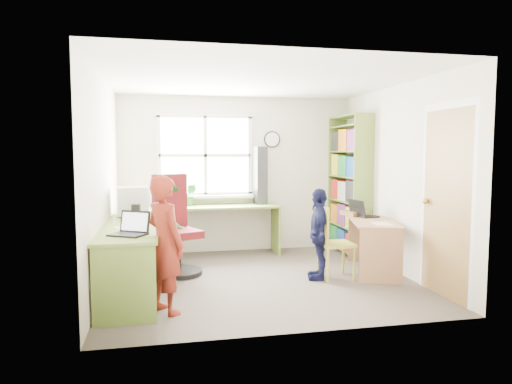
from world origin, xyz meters
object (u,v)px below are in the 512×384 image
laptop_left (131,229)px  person_red (165,244)px  wooden_chair (331,239)px  person_green (175,226)px  potted_plant (190,195)px  l_desk (149,252)px  laptop_right (361,213)px  right_desk (373,234)px  swivel_chair (175,231)px  person_navy (319,234)px  crt_monitor (132,201)px  bookshelf (349,188)px  cd_tower (260,175)px

laptop_left → person_red: (0.32, -0.14, -0.14)m
wooden_chair → laptop_left: size_ratio=2.14×
person_green → potted_plant: bearing=10.9°
l_desk → potted_plant: bearing=72.6°
laptop_left → person_green: bearing=104.1°
person_red → laptop_right: bearing=-96.8°
right_desk → swivel_chair: (-2.52, 0.43, 0.05)m
wooden_chair → person_red: size_ratio=0.67×
person_green → l_desk: bearing=-168.2°
laptop_left → person_navy: 2.29m
laptop_left → person_red: bearing=8.0°
l_desk → person_green: (0.31, 1.01, 0.12)m
swivel_chair → person_red: size_ratio=0.95×
laptop_right → person_navy: 0.95m
l_desk → laptop_left: bearing=-106.4°
crt_monitor → laptop_right: crt_monitor is taller
bookshelf → potted_plant: size_ratio=6.45×
person_red → wooden_chair: bearing=-101.8°
cd_tower → person_green: cd_tower is taller
swivel_chair → cd_tower: size_ratio=1.43×
cd_tower → crt_monitor: bearing=-166.8°
bookshelf → swivel_chair: bearing=-165.4°
right_desk → person_green: (-2.51, 0.66, 0.09)m
crt_monitor → wooden_chair: bearing=-23.5°
l_desk → right_desk: (2.82, 0.35, 0.03)m
person_green → person_navy: bearing=-87.5°
swivel_chair → person_green: 0.23m
swivel_chair → cd_tower: 1.79m
right_desk → person_green: 2.60m
potted_plant → person_green: 0.89m
wooden_chair → person_red: 2.15m
swivel_chair → cd_tower: cd_tower is taller
laptop_right → person_green: (-2.49, 0.33, -0.15)m
laptop_right → l_desk: bearing=91.4°
potted_plant → person_red: size_ratio=0.24×
person_red → person_green: bearing=-38.4°
bookshelf → crt_monitor: (-3.18, -0.63, -0.07)m
wooden_chair → bookshelf: bearing=59.0°
crt_monitor → laptop_right: (3.02, -0.16, -0.21)m
crt_monitor → person_navy: (2.24, -0.68, -0.38)m
l_desk → wooden_chair: (2.16, 0.14, 0.03)m
cd_tower → l_desk: bearing=-146.3°
l_desk → swivel_chair: bearing=68.7°
bookshelf → laptop_left: size_ratio=5.00×
right_desk → bookshelf: bookshelf is taller
laptop_right → potted_plant: 2.51m
wooden_chair → laptop_right: 0.87m
swivel_chair → crt_monitor: swivel_chair is taller
crt_monitor → person_navy: bearing=-23.9°
right_desk → laptop_right: 0.41m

